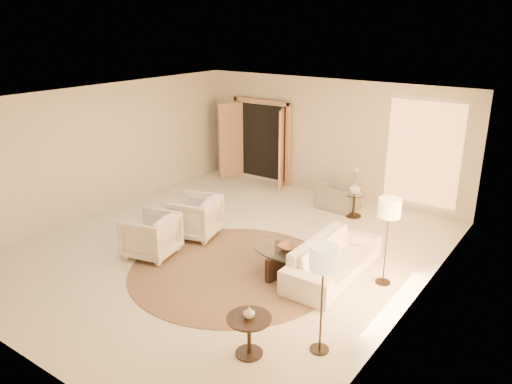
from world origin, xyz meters
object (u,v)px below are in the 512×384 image
Objects in this scene: sofa at (333,259)px; coffee_table at (288,259)px; side_vase at (355,188)px; armchair_left at (194,215)px; end_vase at (249,312)px; floor_lamp_near at (389,212)px; armchair_right at (151,233)px; accent_chair at (337,193)px; bowl at (288,247)px; side_table at (354,203)px; end_table at (249,329)px; floor_lamp_far at (324,263)px.

sofa is 0.76m from coffee_table.
side_vase reaches higher than coffee_table.
armchair_left is 5.84× the size of end_vase.
floor_lamp_near is (1.42, 0.67, 0.96)m from coffee_table.
coffee_table is (2.36, -0.30, -0.16)m from armchair_left.
armchair_right reaches higher than accent_chair.
accent_chair is at bearing 24.60° from sofa.
side_vase is (-1.65, 2.43, -0.59)m from floor_lamp_near.
floor_lamp_near reaches higher than bowl.
bowl is (0.23, -3.09, 0.19)m from side_table.
accent_chair is (-1.39, 2.91, 0.07)m from sofa.
armchair_left is at bearing -174.45° from floor_lamp_near.
sofa is 3.01m from armchair_left.
end_table is (1.46, -5.40, -0.01)m from accent_chair.
bowl is at bearing 108.98° from end_table.
end_table is at bearing -71.02° from bowl.
end_vase reaches higher than coffee_table.
bowl is (-0.72, 2.09, 0.13)m from end_table.
floor_lamp_far is (0.70, 0.59, 0.90)m from end_table.
accent_chair is 3.39m from coffee_table.
end_table is 1.08× the size of side_table.
bowl reaches higher than coffee_table.
end_vase is at bearing 110.13° from accent_chair.
accent_chair is 1.54× the size of end_table.
accent_chair is 2.78× the size of bowl.
armchair_right is 4.44m from accent_chair.
armchair_left reaches higher than end_table.
sofa is at bearing 91.75° from end_vase.
bowl is at bearing -154.84° from floor_lamp_near.
bowl reaches higher than end_table.
sofa is at bearing 91.75° from end_table.
side_table is at bearing 17.15° from sofa.
sofa reaches higher than bowl.
coffee_table is 10.64× the size of end_vase.
armchair_right is at bearing 157.74° from end_table.
side_vase is at bearing 124.29° from floor_lamp_near.
armchair_right is 0.58× the size of floor_lamp_far.
side_table is 4.97m from floor_lamp_far.
side_vase is (0.00, 0.00, 0.34)m from side_table.
armchair_left is 2.83× the size of bowl.
side_table is at bearing 109.81° from floor_lamp_far.
end_vase is (-0.70, -0.59, -0.65)m from floor_lamp_far.
floor_lamp_far is at bearing 48.74° from armchair_left.
end_vase is at bearing 36.34° from armchair_left.
armchair_right is at bearing -119.34° from side_table.
end_vase is at bearing 0.00° from end_table.
side_table is at bearing 94.30° from bowl.
accent_chair is 3.52m from floor_lamp_near.
floor_lamp_near reaches higher than coffee_table.
coffee_table is 1.10× the size of floor_lamp_far.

